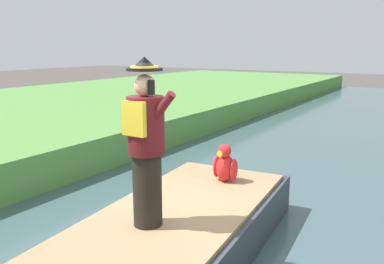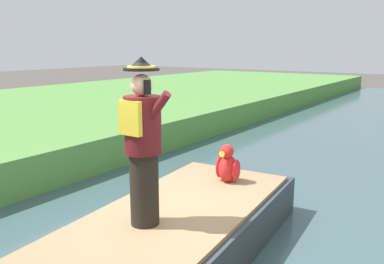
{
  "view_description": "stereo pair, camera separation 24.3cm",
  "coord_description": "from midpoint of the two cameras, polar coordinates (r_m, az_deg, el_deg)",
  "views": [
    {
      "loc": [
        2.62,
        -3.72,
        2.66
      ],
      "look_at": [
        -0.03,
        0.46,
        1.61
      ],
      "focal_mm": 37.75,
      "sensor_mm": 36.0,
      "label": 1
    },
    {
      "loc": [
        2.82,
        -3.59,
        2.66
      ],
      "look_at": [
        -0.03,
        0.46,
        1.61
      ],
      "focal_mm": 37.75,
      "sensor_mm": 36.0,
      "label": 2
    }
  ],
  "objects": [
    {
      "name": "canal_water",
      "position": [
        5.25,
        -1.42,
        -17.83
      ],
      "size": [
        6.5,
        48.0,
        0.1
      ],
      "primitive_type": "cube",
      "color": "#3D565B",
      "rests_on": "ground"
    },
    {
      "name": "boat",
      "position": [
        5.13,
        -0.97,
        -14.12
      ],
      "size": [
        2.22,
        4.36,
        0.61
      ],
      "color": "#333842",
      "rests_on": "canal_water"
    },
    {
      "name": "person_pirate",
      "position": [
        4.36,
        -5.34,
        -1.65
      ],
      "size": [
        0.61,
        0.42,
        1.85
      ],
      "rotation": [
        0.0,
        0.0,
        0.28
      ],
      "color": "black",
      "rests_on": "boat"
    },
    {
      "name": "parrot_plush",
      "position": [
        5.94,
        6.24,
        -4.77
      ],
      "size": [
        0.36,
        0.34,
        0.57
      ],
      "color": "red",
      "rests_on": "boat"
    }
  ]
}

